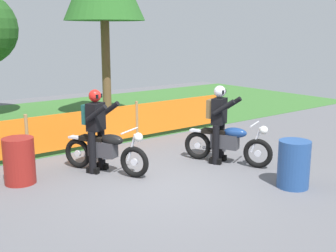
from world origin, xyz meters
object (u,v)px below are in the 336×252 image
at_px(rider_trailing, 96,126).
at_px(rider_lead, 219,120).
at_px(motorcycle_trailing, 106,151).
at_px(motorcycle_lead, 228,143).
at_px(oil_drum, 19,161).
at_px(spare_drum, 294,164).

bearing_deg(rider_trailing, rider_lead, 39.97).
xyz_separation_m(motorcycle_trailing, rider_trailing, (-0.10, 0.20, 0.49)).
bearing_deg(motorcycle_lead, rider_lead, -179.49).
distance_m(motorcycle_trailing, oil_drum, 1.66).
bearing_deg(rider_lead, motorcycle_trailing, -135.64).
bearing_deg(rider_lead, oil_drum, -133.44).
bearing_deg(rider_trailing, oil_drum, -125.23).
distance_m(rider_lead, spare_drum, 2.03).
xyz_separation_m(motorcycle_lead, motorcycle_trailing, (-2.39, 1.08, 0.00)).
xyz_separation_m(rider_trailing, spare_drum, (2.39, -3.05, -0.51)).
bearing_deg(oil_drum, spare_drum, -40.29).
relative_size(rider_lead, spare_drum, 1.92).
height_order(rider_trailing, oil_drum, rider_trailing).
distance_m(motorcycle_lead, spare_drum, 1.78).
bearing_deg(spare_drum, rider_lead, 89.87).
bearing_deg(oil_drum, motorcycle_trailing, -15.58).
height_order(rider_lead, spare_drum, rider_lead).
distance_m(rider_lead, rider_trailing, 2.63).
xyz_separation_m(motorcycle_lead, spare_drum, (-0.10, -1.77, -0.02)).
xyz_separation_m(motorcycle_trailing, oil_drum, (-1.60, 0.45, -0.02)).
bearing_deg(motorcycle_trailing, rider_trailing, -179.49).
xyz_separation_m(motorcycle_lead, rider_trailing, (-2.49, 1.28, 0.49)).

